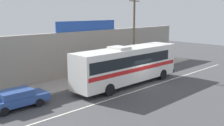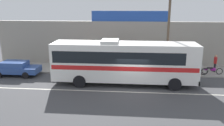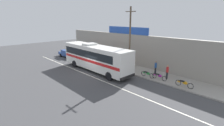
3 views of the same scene
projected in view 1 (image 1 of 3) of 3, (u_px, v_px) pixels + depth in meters
name	position (u px, v px, depth m)	size (l,w,h in m)	color
ground_plane	(141.00, 85.00, 24.72)	(70.00, 70.00, 0.00)	#444447
sidewalk_slab	(104.00, 75.00, 28.35)	(30.00, 3.60, 0.14)	gray
storefront_facade	(91.00, 52.00, 29.41)	(30.00, 0.70, 4.80)	gray
storefront_billboard	(88.00, 26.00, 28.54)	(8.10, 0.12, 1.10)	#234CAD
road_center_stripe	(148.00, 87.00, 24.16)	(30.00, 0.14, 0.01)	silver
intercity_bus	(127.00, 64.00, 24.53)	(11.94, 2.66, 3.78)	white
parked_car	(17.00, 98.00, 18.75)	(4.45, 1.84, 1.37)	#2D4C93
utility_pole	(134.00, 34.00, 28.66)	(1.60, 0.22, 8.46)	brown
motorcycle_red	(168.00, 60.00, 34.63)	(1.90, 0.56, 0.94)	black
motorcycle_orange	(154.00, 63.00, 32.63)	(1.94, 0.56, 0.94)	black
motorcycle_green	(149.00, 65.00, 31.45)	(1.85, 0.56, 0.94)	black
pedestrian_far_left	(137.00, 58.00, 32.63)	(0.30, 0.48, 1.71)	black
pedestrian_by_curb	(104.00, 67.00, 27.23)	(0.30, 0.48, 1.74)	black
pedestrian_far_right	(151.00, 57.00, 33.51)	(0.30, 0.48, 1.71)	black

